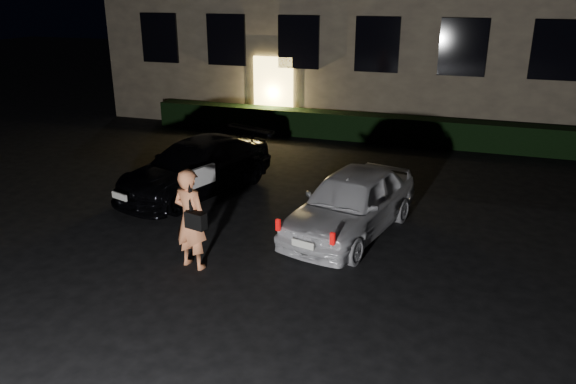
% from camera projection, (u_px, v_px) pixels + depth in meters
% --- Properties ---
extents(ground, '(80.00, 80.00, 0.00)m').
position_uv_depth(ground, '(248.00, 301.00, 8.96)').
color(ground, black).
rests_on(ground, ground).
extents(hedge, '(15.00, 0.70, 0.85)m').
position_uv_depth(hedge, '(370.00, 128.00, 18.17)').
color(hedge, black).
rests_on(hedge, ground).
extents(sedan, '(3.03, 4.68, 1.26)m').
position_uv_depth(sedan, '(196.00, 167.00, 13.54)').
color(sedan, black).
rests_on(sedan, ground).
extents(hatch, '(2.42, 4.12, 1.32)m').
position_uv_depth(hatch, '(351.00, 202.00, 11.24)').
color(hatch, silver).
rests_on(hatch, ground).
extents(man, '(0.77, 0.59, 1.84)m').
position_uv_depth(man, '(191.00, 219.00, 9.76)').
color(man, '#F28B56').
rests_on(man, ground).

